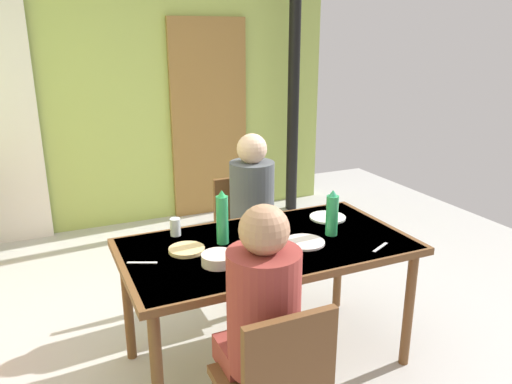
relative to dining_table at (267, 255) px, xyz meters
The scene contains 18 objects.
ground_plane 0.72m from the dining_table, 157.16° to the left, with size 6.67×6.67×0.00m, color #B7B6B3.
wall_back 2.77m from the dining_table, 94.89° to the left, with size 4.20×0.10×2.84m, color #A7BD5B.
door_wooden 2.66m from the dining_table, 77.48° to the left, with size 0.80×0.05×2.00m, color olive.
stove_pipe_column 2.80m from the dining_table, 58.76° to the left, with size 0.12×0.12×2.84m, color black.
dining_table is the anchor object (origin of this frame).
chair_far_diner 0.82m from the dining_table, 75.64° to the left, with size 0.40×0.40×0.87m.
person_near_diner 0.73m from the dining_table, 117.27° to the right, with size 0.30×0.37×0.77m.
person_far_diner 0.68m from the dining_table, 72.75° to the left, with size 0.30×0.37×0.77m.
water_bottle_green_near 0.43m from the dining_table, ahead, with size 0.07×0.07×0.27m.
water_bottle_green_far 0.32m from the dining_table, 154.39° to the left, with size 0.07×0.07×0.30m.
serving_bowl_center 0.37m from the dining_table, 158.26° to the right, with size 0.17×0.17×0.06m, color #F1D7C9.
dinner_plate_near_left 0.22m from the dining_table, 24.31° to the right, with size 0.22×0.22×0.01m, color white.
dinner_plate_near_right 0.27m from the dining_table, 116.65° to the right, with size 0.20×0.20×0.01m, color white.
dinner_plate_far_center 0.55m from the dining_table, 20.99° to the left, with size 0.22×0.22×0.01m, color white.
drinking_glass_by_near_diner 0.54m from the dining_table, 143.31° to the left, with size 0.06×0.06×0.10m, color silver.
bread_plate_sliced 0.45m from the dining_table, 169.63° to the left, with size 0.19×0.19×0.02m, color #DBB77A.
cutlery_knife_near 0.61m from the dining_table, 29.88° to the right, with size 0.15×0.02×0.00m, color silver.
cutlery_fork_near 0.68m from the dining_table, behind, with size 0.15×0.02×0.00m, color silver.
Camera 1 is at (-0.86, -2.34, 1.83)m, focal length 34.87 mm.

